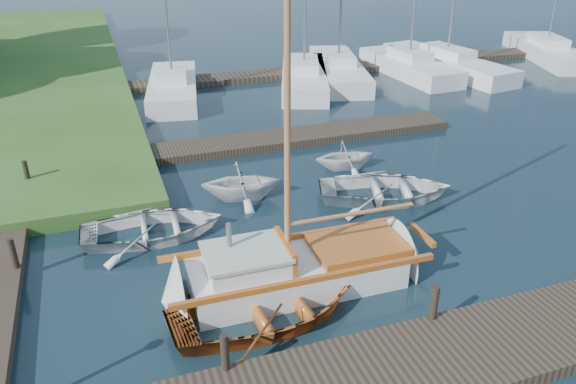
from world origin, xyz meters
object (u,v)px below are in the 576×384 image
object	(u,v)px
mooring_post_2	(434,302)
dinghy	(269,303)
mooring_post_4	(13,253)
marina_boat_2	(304,76)
tender_c	(386,186)
marina_boat_4	(409,65)
tender_a	(153,224)
marina_boat_7	(546,49)
tender_b	(242,179)
marina_boat_0	(173,85)
marina_boat_5	(447,62)
mooring_post_5	(26,173)
marina_boat_3	(339,68)
tender_d	(346,154)
mooring_post_1	(225,352)
sailboat	(302,271)

from	to	relation	value
mooring_post_2	dinghy	size ratio (longest dim) A/B	0.18
mooring_post_4	marina_boat_2	xyz separation A→B (m)	(12.69, 13.73, -0.13)
tender_c	marina_boat_4	world-z (taller)	marina_boat_4
mooring_post_2	tender_a	xyz separation A→B (m)	(-5.12, 5.88, -0.30)
mooring_post_2	marina_boat_7	world-z (taller)	marina_boat_7
mooring_post_2	tender_b	bearing A→B (deg)	106.61
dinghy	marina_boat_0	distance (m)	17.63
mooring_post_2	marina_boat_5	size ratio (longest dim) A/B	0.07
mooring_post_5	tender_c	size ratio (longest dim) A/B	0.19
tender_b	marina_boat_3	bearing A→B (deg)	-24.89
tender_a	marina_boat_0	distance (m)	13.45
marina_boat_3	marina_boat_7	distance (m)	13.97
mooring_post_4	dinghy	xyz separation A→B (m)	(5.32, -3.54, -0.25)
mooring_post_4	tender_c	world-z (taller)	mooring_post_4
tender_d	mooring_post_4	bearing A→B (deg)	112.89
mooring_post_1	marina_boat_2	size ratio (longest dim) A/B	0.08
sailboat	tender_b	world-z (taller)	sailboat
marina_boat_3	mooring_post_1	bearing A→B (deg)	165.39
marina_boat_0	marina_boat_7	bearing A→B (deg)	-78.36
mooring_post_2	tender_a	bearing A→B (deg)	131.07
mooring_post_2	mooring_post_5	size ratio (longest dim) A/B	1.00
dinghy	marina_boat_7	xyz separation A→B (m)	(23.69, 18.18, 0.13)
tender_c	marina_boat_3	bearing A→B (deg)	-0.15
marina_boat_7	tender_c	bearing A→B (deg)	144.98
tender_d	marina_boat_0	distance (m)	11.50
mooring_post_4	sailboat	xyz separation A→B (m)	(6.48, -2.50, -0.36)
marina_boat_2	marina_boat_7	size ratio (longest dim) A/B	0.79
marina_boat_7	marina_boat_4	bearing A→B (deg)	111.98
mooring_post_5	tender_d	bearing A→B (deg)	-8.83
dinghy	marina_boat_0	world-z (taller)	marina_boat_0
mooring_post_5	marina_boat_4	distance (m)	21.02
mooring_post_4	dinghy	world-z (taller)	mooring_post_4
tender_a	tender_b	distance (m)	3.29
mooring_post_1	mooring_post_2	size ratio (longest dim) A/B	1.00
dinghy	tender_d	world-z (taller)	tender_d
mooring_post_2	marina_boat_4	size ratio (longest dim) A/B	0.08
mooring_post_1	marina_boat_7	xyz separation A→B (m)	(25.01, 19.64, -0.12)
mooring_post_1	dinghy	distance (m)	1.98
mooring_post_2	tender_b	world-z (taller)	tender_b
tender_a	marina_boat_5	size ratio (longest dim) A/B	0.34
mooring_post_5	mooring_post_4	bearing A→B (deg)	-90.00
mooring_post_1	tender_c	size ratio (longest dim) A/B	0.19
mooring_post_4	tender_d	distance (m)	10.86
dinghy	marina_boat_2	distance (m)	18.78
mooring_post_2	tender_c	bearing A→B (deg)	70.99
tender_b	marina_boat_5	world-z (taller)	marina_boat_5
mooring_post_1	marina_boat_0	distance (m)	19.17
sailboat	marina_boat_0	distance (m)	16.58
mooring_post_2	marina_boat_7	size ratio (longest dim) A/B	0.06
sailboat	tender_a	bearing A→B (deg)	133.39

